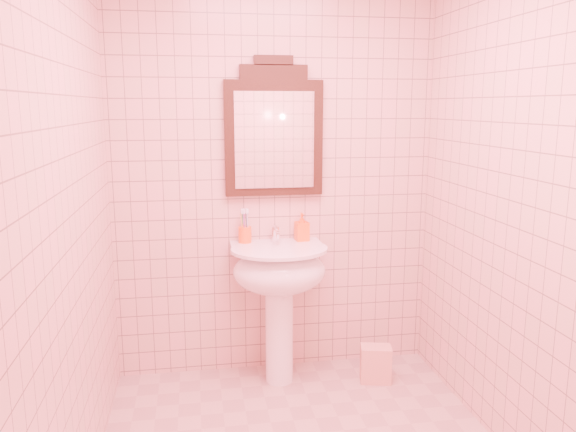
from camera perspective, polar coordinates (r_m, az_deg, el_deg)
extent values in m
cube|color=#D5AB95|center=(3.51, -1.37, 3.83)|extent=(2.00, 0.02, 2.50)
cylinder|color=white|center=(3.53, -0.90, -11.29)|extent=(0.17, 0.17, 0.70)
ellipsoid|color=white|center=(3.39, -0.87, -5.62)|extent=(0.56, 0.46, 0.28)
cube|color=white|center=(3.51, -1.28, -3.06)|extent=(0.56, 0.15, 0.05)
cylinder|color=white|center=(3.35, -0.88, -3.41)|extent=(0.58, 0.58, 0.02)
cylinder|color=white|center=(3.50, -1.29, -1.86)|extent=(0.04, 0.04, 0.09)
cylinder|color=white|center=(3.43, -1.16, -1.50)|extent=(0.02, 0.10, 0.02)
cylinder|color=white|center=(3.39, -1.03, -2.01)|extent=(0.02, 0.02, 0.04)
cube|color=white|center=(3.49, -1.31, -0.95)|extent=(0.01, 0.07, 0.01)
cube|color=black|center=(3.46, -1.45, 7.89)|extent=(0.60, 0.05, 0.70)
cube|color=black|center=(3.46, -1.48, 14.41)|extent=(0.41, 0.05, 0.09)
cube|color=black|center=(3.47, -1.49, 15.53)|extent=(0.23, 0.05, 0.06)
cube|color=white|center=(3.43, -1.38, 7.69)|extent=(0.49, 0.01, 0.58)
cylinder|color=#FF5115|center=(3.48, -4.39, -1.91)|extent=(0.08, 0.08, 0.10)
cylinder|color=silver|center=(3.47, -4.10, -1.21)|extent=(0.01, 0.01, 0.19)
cylinder|color=#338CD8|center=(3.48, -4.24, -1.17)|extent=(0.01, 0.01, 0.19)
cylinder|color=#E5334C|center=(3.48, -4.50, -1.16)|extent=(0.01, 0.01, 0.19)
cylinder|color=#3FBF59|center=(3.47, -4.69, -1.20)|extent=(0.01, 0.01, 0.19)
cylinder|color=#D8CC4C|center=(3.46, -4.66, -1.26)|extent=(0.01, 0.01, 0.19)
cylinder|color=purple|center=(3.45, -4.44, -1.29)|extent=(0.01, 0.01, 0.19)
cylinder|color=#4C4C59|center=(3.45, -4.20, -1.26)|extent=(0.01, 0.01, 0.19)
imported|color=#FF5715|center=(3.51, 1.42, -1.12)|extent=(0.09, 0.09, 0.18)
cube|color=#E6A287|center=(3.66, 8.90, -14.62)|extent=(0.21, 0.16, 0.23)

